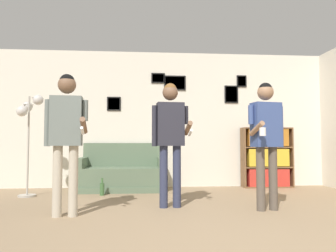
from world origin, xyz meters
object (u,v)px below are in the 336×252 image
Objects in this scene: floor_lamp at (29,120)px; person_watcher_holding_cup at (266,132)px; bookshelf at (267,157)px; person_player_foreground_left at (66,128)px; person_player_foreground_center at (170,131)px; bottle_on_floor at (102,189)px; couch at (122,174)px; drinking_cup at (277,125)px.

person_watcher_holding_cup is at bearing -21.89° from floor_lamp.
person_player_foreground_left reaches higher than bookshelf.
person_watcher_holding_cup is at bearing -13.34° from person_player_foreground_center.
person_watcher_holding_cup is (1.22, -0.29, -0.02)m from person_player_foreground_center.
person_watcher_holding_cup reaches higher than bottle_on_floor.
couch reaches higher than bottle_on_floor.
person_player_foreground_left is (0.95, -1.55, -0.20)m from floor_lamp.
person_watcher_holding_cup is 14.75× the size of drinking_cup.
floor_lamp is 1.83m from person_player_foreground_left.
couch is 2.85m from bookshelf.
person_player_foreground_center is (1.27, 0.46, -0.00)m from person_player_foreground_left.
drinking_cup is at bearing 33.68° from person_player_foreground_left.
bookshelf reaches higher than bottle_on_floor.
floor_lamp is 5.79× the size of bottle_on_floor.
floor_lamp is 2.49m from person_player_foreground_center.
drinking_cup is at bearing 10.41° from floor_lamp.
floor_lamp is at bearing -156.83° from couch.
bookshelf is at bearing 35.41° from person_player_foreground_left.
bookshelf is 4.44m from floor_lamp.
couch is at bearing 64.65° from bottle_on_floor.
person_player_foreground_left is 1.35m from person_player_foreground_center.
bookshelf is 4.14m from person_player_foreground_left.
person_player_foreground_left is 2.50m from person_watcher_holding_cup.
couch is 0.95× the size of person_watcher_holding_cup.
person_player_foreground_center is (2.23, -1.10, -0.21)m from floor_lamp.
person_player_foreground_center reaches higher than drinking_cup.
person_player_foreground_left reaches higher than person_player_foreground_center.
floor_lamp reaches higher than person_watcher_holding_cup.
couch is 2.91m from person_watcher_holding_cup.
drinking_cup reaches higher than bottle_on_floor.
person_watcher_holding_cup is 2.48m from drinking_cup.
bookshelf is at bearing 4.01° from couch.
person_player_foreground_left is 1.00× the size of person_player_foreground_center.
person_watcher_holding_cup is at bearing -111.31° from bookshelf.
bottle_on_floor is at bearing -165.43° from bookshelf.
person_player_foreground_center is at bearing -140.13° from drinking_cup.
person_player_foreground_center reaches higher than bottle_on_floor.
drinking_cup is at bearing 39.87° from person_player_foreground_center.
couch is at bearing -176.27° from drinking_cup.
floor_lamp is at bearing 158.11° from person_watcher_holding_cup.
person_watcher_holding_cup is at bearing 3.88° from person_player_foreground_left.
bookshelf is at bearing -179.89° from drinking_cup.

